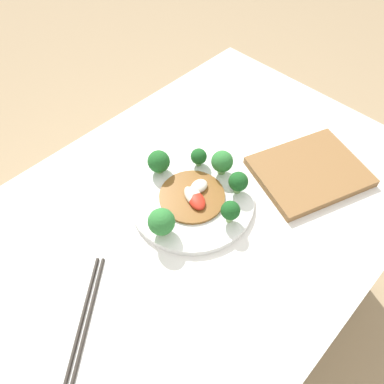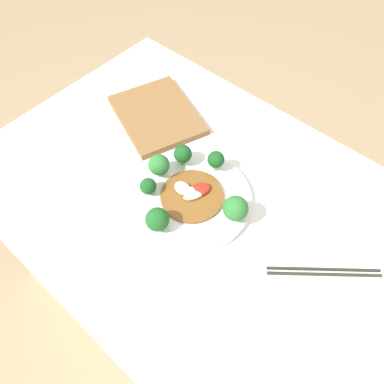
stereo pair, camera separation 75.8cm
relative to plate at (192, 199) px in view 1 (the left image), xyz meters
name	(u,v)px [view 1 (the left image)]	position (x,y,z in m)	size (l,w,h in m)	color
ground_plane	(195,314)	(-0.01, -0.02, -0.71)	(8.00, 8.00, 0.00)	#9E8460
table	(195,274)	(-0.01, -0.02, -0.36)	(1.16, 0.79, 0.70)	silver
plate	(192,199)	(0.00, 0.00, 0.00)	(0.29, 0.29, 0.02)	white
broccoli_south	(230,211)	(0.01, -0.10, 0.04)	(0.04, 0.04, 0.06)	#89B76B
broccoli_northeast	(199,157)	(0.09, 0.06, 0.04)	(0.04, 0.04, 0.05)	#70A356
broccoli_east	(222,162)	(0.11, 0.00, 0.05)	(0.05, 0.05, 0.07)	#70A356
broccoli_north	(159,162)	(0.00, 0.12, 0.04)	(0.06, 0.06, 0.06)	#7AAD5B
broccoli_southeast	(238,182)	(0.09, -0.06, 0.04)	(0.05, 0.05, 0.06)	#70A356
broccoli_west	(161,221)	(-0.11, -0.02, 0.05)	(0.06, 0.06, 0.07)	#7AAD5B
stirfry_center	(193,195)	(0.00, 0.00, 0.02)	(0.16, 0.16, 0.02)	brown
chopsticks	(86,317)	(-0.34, -0.05, 0.00)	(0.20, 0.17, 0.01)	#2D2823
cutting_board	(309,171)	(0.27, -0.15, 0.00)	(0.32, 0.29, 0.02)	brown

